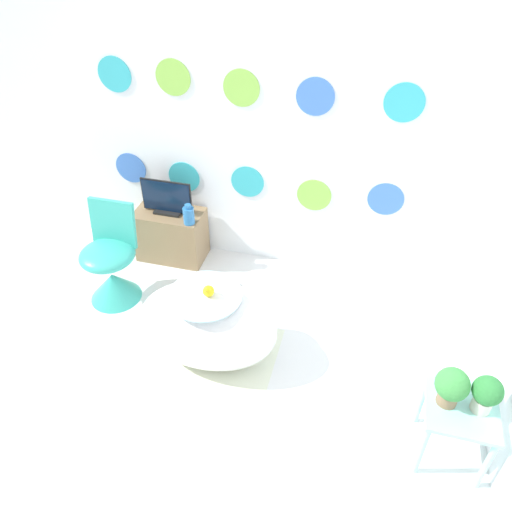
# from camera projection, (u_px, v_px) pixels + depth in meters

# --- Properties ---
(ground_plane) EXTENTS (12.00, 12.00, 0.00)m
(ground_plane) POSITION_uv_depth(u_px,v_px,m) (157.00, 455.00, 2.96)
(ground_plane) COLOR white
(wall_back_dotted) EXTENTS (4.78, 0.05, 2.60)m
(wall_back_dotted) POSITION_uv_depth(u_px,v_px,m) (248.00, 115.00, 3.70)
(wall_back_dotted) COLOR white
(wall_back_dotted) RESTS_ON ground_plane
(rug) EXTENTS (0.96, 0.84, 0.01)m
(rug) POSITION_uv_depth(u_px,v_px,m) (206.00, 359.00, 3.53)
(rug) COLOR silver
(rug) RESTS_ON ground_plane
(bathtub) EXTENTS (0.97, 0.60, 0.59)m
(bathtub) POSITION_uv_depth(u_px,v_px,m) (207.00, 325.00, 3.38)
(bathtub) COLOR white
(bathtub) RESTS_ON ground_plane
(rubber_duck) EXTENTS (0.08, 0.08, 0.09)m
(rubber_duck) POSITION_uv_depth(u_px,v_px,m) (208.00, 291.00, 3.16)
(rubber_duck) COLOR yellow
(rubber_duck) RESTS_ON bathtub
(chair) EXTENTS (0.42, 0.42, 0.80)m
(chair) POSITION_uv_depth(u_px,v_px,m) (112.00, 270.00, 3.89)
(chair) COLOR #38B2A3
(chair) RESTS_ON ground_plane
(tv_cabinet) EXTENTS (0.58, 0.32, 0.46)m
(tv_cabinet) POSITION_uv_depth(u_px,v_px,m) (171.00, 235.00, 4.33)
(tv_cabinet) COLOR #8E704C
(tv_cabinet) RESTS_ON ground_plane
(tv) EXTENTS (0.43, 0.12, 0.30)m
(tv) POSITION_uv_depth(u_px,v_px,m) (167.00, 199.00, 4.11)
(tv) COLOR black
(tv) RESTS_ON tv_cabinet
(vase) EXTENTS (0.09, 0.09, 0.18)m
(vase) POSITION_uv_depth(u_px,v_px,m) (189.00, 215.00, 4.02)
(vase) COLOR #2D72B7
(vase) RESTS_ON tv_cabinet
(side_table) EXTENTS (0.39, 0.39, 0.45)m
(side_table) POSITION_uv_depth(u_px,v_px,m) (459.00, 415.00, 2.75)
(side_table) COLOR #99E0D8
(side_table) RESTS_ON ground_plane
(potted_plant_left) EXTENTS (0.18, 0.18, 0.24)m
(potted_plant_left) POSITION_uv_depth(u_px,v_px,m) (452.00, 386.00, 2.64)
(potted_plant_left) COLOR #8C6B4C
(potted_plant_left) RESTS_ON side_table
(potted_plant_right) EXTENTS (0.16, 0.16, 0.24)m
(potted_plant_right) POSITION_uv_depth(u_px,v_px,m) (487.00, 393.00, 2.60)
(potted_plant_right) COLOR beige
(potted_plant_right) RESTS_ON side_table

